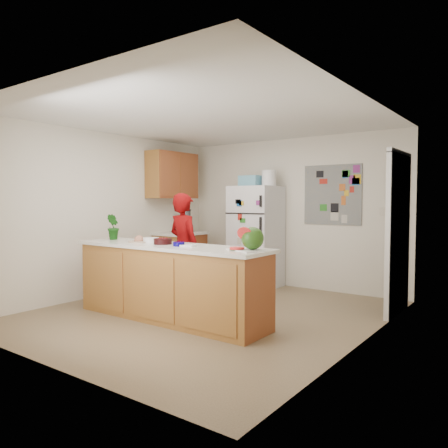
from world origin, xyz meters
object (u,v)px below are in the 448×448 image
Objects in this scene: person at (184,248)px; watermelon at (253,238)px; cherry_bowl at (163,241)px; refrigerator at (256,237)px.

person reaches higher than watermelon.
cherry_bowl is at bearing -177.71° from watermelon.
refrigerator is 7.64× the size of cherry_bowl.
refrigerator is 1.09× the size of person.
refrigerator is 7.00× the size of watermelon.
person is (-0.21, -1.59, -0.07)m from refrigerator.
watermelon is (1.41, -2.33, 0.20)m from refrigerator.
refrigerator reaches higher than cherry_bowl.
refrigerator is 2.74m from watermelon.
refrigerator reaches higher than watermelon.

